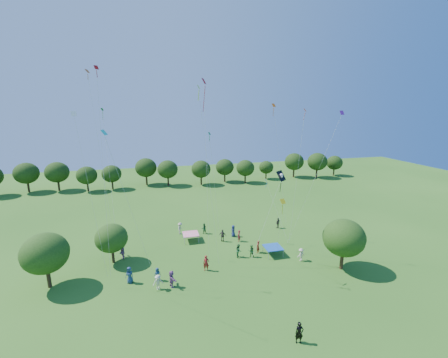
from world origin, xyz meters
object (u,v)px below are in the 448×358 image
near_tree_west (45,253)px  pirate_kite (281,177)px  near_tree_north (111,238)px  tent_blue (273,247)px  tent_red_stripe (191,234)px  red_high_kite (205,113)px  man_in_black (299,333)px  near_tree_east (344,238)px

near_tree_west → pirate_kite: size_ratio=0.59×
near_tree_north → tent_blue: near_tree_north is taller
tent_red_stripe → pirate_kite: bearing=-42.3°
pirate_kite → red_high_kite: 11.46m
near_tree_north → near_tree_west: bearing=-147.3°
man_in_black → pirate_kite: pirate_kite is taller
man_in_black → red_high_kite: bearing=116.0°
pirate_kite → near_tree_north: bearing=166.2°
tent_red_stripe → man_in_black: 22.02m
near_tree_east → tent_blue: (-6.49, 5.19, -2.91)m
near_tree_north → pirate_kite: bearing=-13.8°
near_tree_east → man_in_black: size_ratio=3.28×
man_in_black → red_high_kite: 23.94m
near_tree_east → tent_blue: size_ratio=2.78×
near_tree_north → red_high_kite: 18.80m
tent_blue → pirate_kite: size_ratio=0.22×
tent_blue → red_high_kite: red_high_kite is taller
tent_blue → man_in_black: (-3.89, -14.43, -0.10)m
near_tree_west → man_in_black: 26.00m
tent_red_stripe → pirate_kite: pirate_kite is taller
near_tree_west → tent_red_stripe: (16.14, 7.71, -2.89)m
near_tree_west → red_high_kite: (17.51, 2.59, 14.13)m
tent_red_stripe → tent_blue: same height
near_tree_east → tent_blue: 8.80m
near_tree_north → pirate_kite: 21.61m
near_tree_west → red_high_kite: bearing=8.4°
near_tree_east → red_high_kite: (-14.87, 6.87, 14.11)m
near_tree_north → red_high_kite: bearing=-6.4°
tent_blue → pirate_kite: (-0.22, -1.88, 9.81)m
man_in_black → pirate_kite: (3.67, 12.55, 9.91)m
near_tree_north → near_tree_east: bearing=-17.2°
pirate_kite → red_high_kite: red_high_kite is taller
near_tree_north → red_high_kite: red_high_kite is taller
near_tree_west → near_tree_north: 7.20m
man_in_black → pirate_kite: bearing=84.1°
near_tree_west → near_tree_east: 32.66m
pirate_kite → near_tree_west: bearing=177.9°
near_tree_north → near_tree_east: near_tree_east is taller
man_in_black → tent_blue: bearing=85.3°
near_tree_west → near_tree_east: (32.38, -4.28, 0.02)m
near_tree_east → red_high_kite: size_ratio=0.30×
near_tree_west → near_tree_north: (6.03, 3.87, -0.70)m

